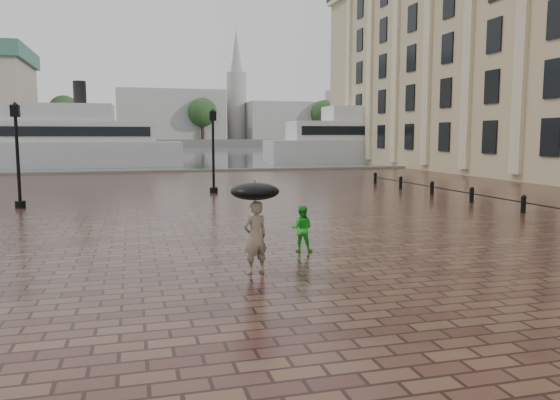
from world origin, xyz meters
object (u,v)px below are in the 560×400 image
object	(u,v)px
ferry_near	(49,141)
ferry_far	(379,139)
adult_pedestrian	(255,237)
child_pedestrian	(302,229)
street_lamps	(58,151)

from	to	relation	value
ferry_near	ferry_far	distance (m)	36.23
adult_pedestrian	child_pedestrian	xyz separation A→B (m)	(1.72, 1.96, -0.21)
child_pedestrian	ferry_near	size ratio (longest dim) A/B	0.05
street_lamps	child_pedestrian	size ratio (longest dim) A/B	12.40
adult_pedestrian	ferry_far	size ratio (longest dim) A/B	0.06
street_lamps	child_pedestrian	bearing A→B (deg)	-64.60
street_lamps	ferry_far	size ratio (longest dim) A/B	0.57
ferry_far	street_lamps	bearing A→B (deg)	-135.15
ferry_far	child_pedestrian	bearing A→B (deg)	-114.61
street_lamps	ferry_near	distance (m)	27.34
street_lamps	ferry_far	world-z (taller)	ferry_far
child_pedestrian	street_lamps	bearing A→B (deg)	-40.92
child_pedestrian	ferry_far	size ratio (longest dim) A/B	0.05
street_lamps	adult_pedestrian	bearing A→B (deg)	-71.47
ferry_near	ferry_far	world-z (taller)	ferry_far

